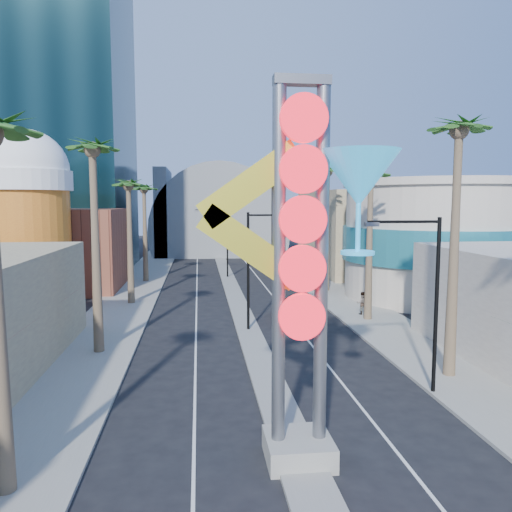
% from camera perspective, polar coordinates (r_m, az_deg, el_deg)
% --- Properties ---
extents(sidewalk_west, '(5.00, 100.00, 0.15)m').
position_cam_1_polar(sidewalk_west, '(48.85, -13.87, -4.13)').
color(sidewalk_west, gray).
rests_on(sidewalk_west, ground).
extents(sidewalk_east, '(5.00, 100.00, 0.15)m').
position_cam_1_polar(sidewalk_east, '(50.09, 8.28, -3.76)').
color(sidewalk_east, gray).
rests_on(sidewalk_east, ground).
extents(median, '(1.60, 84.00, 0.15)m').
position_cam_1_polar(median, '(51.50, -2.88, -3.43)').
color(median, gray).
rests_on(median, ground).
extents(hotel_tower, '(20.00, 20.00, 50.00)m').
position_cam_1_polar(hotel_tower, '(69.31, -23.46, 19.31)').
color(hotel_tower, black).
rests_on(hotel_tower, ground).
extents(brick_filler_west, '(10.00, 10.00, 8.00)m').
position_cam_1_polar(brick_filler_west, '(52.47, -20.62, 0.68)').
color(brick_filler_west, brown).
rests_on(brick_filler_west, ground).
extents(filler_east, '(10.00, 20.00, 10.00)m').
position_cam_1_polar(filler_east, '(63.76, 11.01, 2.76)').
color(filler_east, '#9C8564').
rests_on(filler_east, ground).
extents(beer_mug, '(7.00, 7.00, 14.50)m').
position_cam_1_polar(beer_mug, '(44.85, -24.52, 4.58)').
color(beer_mug, '#C4551A').
rests_on(beer_mug, ground).
extents(turquoise_building, '(16.60, 16.60, 10.60)m').
position_cam_1_polar(turquoise_building, '(47.80, 19.84, 1.71)').
color(turquoise_building, '#B5A999').
rests_on(turquoise_building, ground).
extents(canopy, '(22.00, 16.00, 22.00)m').
position_cam_1_polar(canopy, '(84.85, -4.38, 3.20)').
color(canopy, slate).
rests_on(canopy, ground).
extents(neon_sign, '(6.53, 2.60, 12.55)m').
position_cam_1_polar(neon_sign, '(16.22, 7.95, 1.40)').
color(neon_sign, gray).
rests_on(neon_sign, ground).
extents(streetlight_0, '(3.79, 0.25, 8.00)m').
position_cam_1_polar(streetlight_0, '(33.11, 0.04, -0.37)').
color(streetlight_0, black).
rests_on(streetlight_0, ground).
extents(streetlight_1, '(3.79, 0.25, 8.00)m').
position_cam_1_polar(streetlight_1, '(56.87, -3.85, 2.34)').
color(streetlight_1, black).
rests_on(streetlight_1, ground).
extents(streetlight_2, '(3.45, 0.25, 8.00)m').
position_cam_1_polar(streetlight_2, '(23.27, 18.93, -3.59)').
color(streetlight_2, black).
rests_on(streetlight_2, ground).
extents(palm_1, '(2.40, 2.40, 12.70)m').
position_cam_1_polar(palm_1, '(29.34, -18.16, 10.13)').
color(palm_1, brown).
rests_on(palm_1, ground).
extents(palm_2, '(2.40, 2.40, 11.20)m').
position_cam_1_polar(palm_2, '(43.08, -14.36, 7.08)').
color(palm_2, brown).
rests_on(palm_2, ground).
extents(palm_3, '(2.40, 2.40, 11.20)m').
position_cam_1_polar(palm_3, '(54.99, -12.68, 6.87)').
color(palm_3, brown).
rests_on(palm_3, ground).
extents(palm_5, '(2.40, 2.40, 13.20)m').
position_cam_1_polar(palm_5, '(25.91, 22.14, 11.54)').
color(palm_5, brown).
rests_on(palm_5, ground).
extents(palm_6, '(2.40, 2.40, 11.70)m').
position_cam_1_polar(palm_6, '(36.80, 12.99, 8.01)').
color(palm_6, brown).
rests_on(palm_6, ground).
extents(palm_7, '(2.40, 2.40, 12.70)m').
position_cam_1_polar(palm_7, '(48.31, 8.21, 8.68)').
color(palm_7, brown).
rests_on(palm_7, ground).
extents(red_pickup, '(3.10, 5.99, 1.61)m').
position_cam_1_polar(red_pickup, '(36.50, 4.37, -6.26)').
color(red_pickup, '#A8240C').
rests_on(red_pickup, ground).
extents(pedestrian_b, '(0.92, 0.76, 1.73)m').
position_cam_1_polar(pedestrian_b, '(38.93, 12.02, -5.28)').
color(pedestrian_b, gray).
rests_on(pedestrian_b, sidewalk_east).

